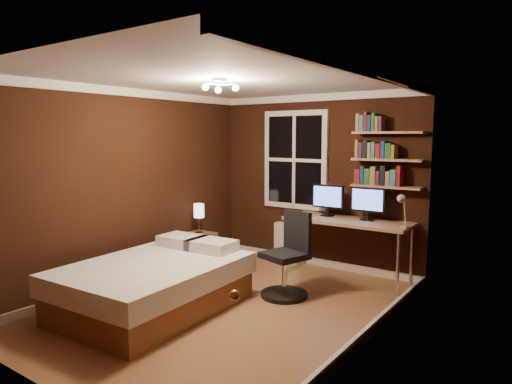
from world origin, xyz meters
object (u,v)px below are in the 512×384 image
Objects in this scene: desk_lamp at (403,210)px; radiator at (287,242)px; bed at (155,284)px; desk at (347,224)px; nightstand at (200,250)px; monitor_left at (328,200)px; bedside_lamp at (199,219)px; office_chair at (288,264)px; monitor_right at (368,204)px.

radiator is at bearing 168.07° from desk_lamp.
desk is (1.25, 2.27, 0.45)m from bed.
radiator is at bearing 42.79° from nightstand.
bed is 3.46× the size of radiator.
bedside_lamp is at bearing -153.82° from monitor_left.
office_chair is (0.97, 1.21, 0.10)m from bed.
monitor_right is at bearing 54.94° from bed.
desk_lamp reaches higher than nightstand.
radiator is at bearing 168.07° from desk.
desk_lamp reaches higher than monitor_right.
desk_lamp is at bearing -11.93° from radiator.
monitor_right is (2.24, 0.82, 0.31)m from bedside_lamp.
desk is at bearing 20.13° from bedside_lamp.
radiator is at bearing 83.18° from bed.
monitor_left is at bearing -10.97° from radiator.
monitor_right reaches higher than nightstand.
monitor_right reaches higher than bedside_lamp.
nightstand is at bearing -159.87° from desk.
nightstand is 2.94m from desk_lamp.
nightstand is at bearing -159.96° from monitor_right.
office_chair reaches higher than radiator.
bed is 1.72m from nightstand.
office_chair reaches higher than nightstand.
desk_lamp is at bearing 43.29° from bed.
radiator is 2.03m from desk_lamp.
desk is 3.62× the size of monitor_right.
radiator is at bearing 169.03° from monitor_left.
desk_lamp reaches higher than office_chair.
office_chair is at bearing -58.53° from radiator.
monitor_left is (0.74, -0.14, 0.72)m from radiator.
bed reaches higher than radiator.
nightstand is 1.12× the size of desk_lamp.
radiator is at bearing 46.04° from bedside_lamp.
office_chair is (-1.07, -0.90, -0.63)m from desk_lamp.
office_chair reaches higher than bedside_lamp.
monitor_right reaches higher than radiator.
bedside_lamp is 0.26× the size of desk.
bedside_lamp is at bearing 113.07° from bed.
office_chair is (1.71, -0.33, -0.32)m from bedside_lamp.
desk_lamp is at bearing -24.72° from monitor_right.
bed is at bearing -67.39° from nightstand.
monitor_right is at bearing 16.79° from nightstand.
bedside_lamp is 0.99× the size of desk_lamp.
nightstand is 2.00m from monitor_left.
desk is 1.16m from office_chair.
radiator is at bearing 173.81° from monitor_right.
bed is 4.39× the size of monitor_left.
desk is at bearing 91.89° from office_chair.
bed is 1.21× the size of desk.
desk is at bearing 16.88° from nightstand.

